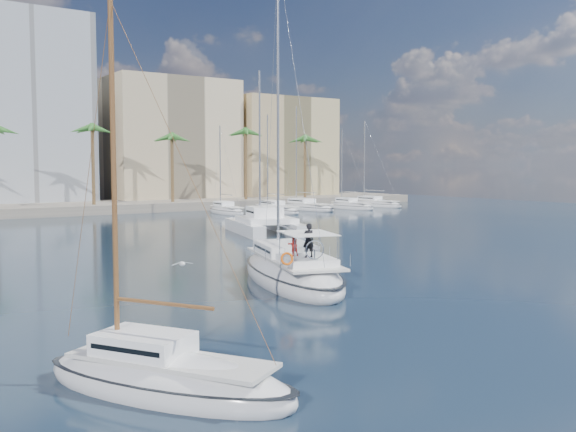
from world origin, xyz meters
TOP-DOWN VIEW (x-y plane):
  - ground at (0.00, 0.00)m, footprint 160.00×160.00m
  - quay at (0.00, 61.00)m, footprint 120.00×14.00m
  - building_beige at (22.00, 70.00)m, footprint 20.00×14.00m
  - building_tan_right at (42.00, 68.00)m, footprint 18.00×12.00m
  - palm_centre at (0.00, 57.00)m, footprint 3.60×3.60m
  - palm_right at (34.00, 57.00)m, footprint 3.60×3.60m
  - main_sloop at (-1.05, 1.16)m, footprint 7.67×13.30m
  - small_sloop at (-13.57, -10.87)m, footprint 6.38×8.19m
  - catamaran at (11.30, 23.55)m, footprint 7.72×11.35m
  - seagull at (-6.27, 3.81)m, footprint 1.20×0.52m
  - moored_yacht_a at (20.00, 47.00)m, footprint 3.37×9.52m
  - moored_yacht_b at (26.50, 45.00)m, footprint 3.32×10.83m
  - moored_yacht_c at (33.00, 47.00)m, footprint 3.98×12.33m
  - moored_yacht_d at (39.50, 45.00)m, footprint 3.52×9.55m
  - moored_yacht_e at (46.00, 47.00)m, footprint 4.61×11.11m

SIDE VIEW (x-z plane):
  - ground at x=0.00m, z-range 0.00..0.00m
  - moored_yacht_a at x=20.00m, z-range -5.95..5.95m
  - moored_yacht_b at x=26.50m, z-range -6.86..6.86m
  - moored_yacht_c at x=33.00m, z-range -7.77..7.77m
  - moored_yacht_d at x=39.50m, z-range -5.95..5.95m
  - moored_yacht_e at x=46.00m, z-range -6.86..6.86m
  - small_sloop at x=-13.57m, z-range -5.37..6.21m
  - main_sloop at x=-1.05m, z-range -8.85..9.96m
  - quay at x=0.00m, z-range 0.00..1.20m
  - catamaran at x=11.30m, z-range -6.55..8.75m
  - seagull at x=-6.27m, z-range 1.04..1.26m
  - building_tan_right at x=42.00m, z-range 0.00..18.00m
  - building_beige at x=22.00m, z-range 0.00..20.00m
  - palm_centre at x=0.00m, z-range 4.13..16.43m
  - palm_right at x=34.00m, z-range 4.13..16.43m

